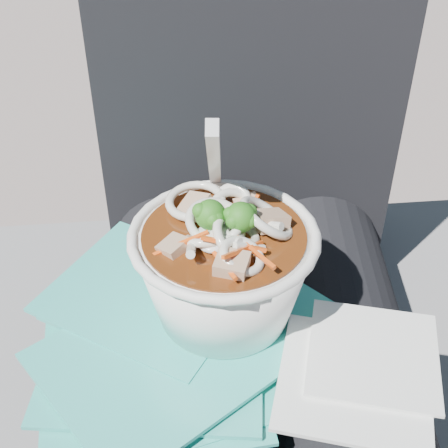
{
  "coord_description": "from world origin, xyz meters",
  "views": [
    {
      "loc": [
        -0.02,
        -0.38,
        1.03
      ],
      "look_at": [
        -0.03,
        0.02,
        0.72
      ],
      "focal_mm": 50.0,
      "sensor_mm": 36.0,
      "label": 1
    }
  ],
  "objects_px": {
    "lap": "(250,394)",
    "udon_bowl": "(224,263)",
    "stone_ledge": "(243,439)",
    "plastic_bag": "(180,329)",
    "person_body": "(249,309)"
  },
  "relations": [
    {
      "from": "lap",
      "to": "udon_bowl",
      "type": "xyz_separation_m",
      "value": [
        -0.03,
        0.02,
        0.15
      ]
    },
    {
      "from": "person_body",
      "to": "udon_bowl",
      "type": "xyz_separation_m",
      "value": [
        -0.03,
        -0.07,
        0.13
      ]
    },
    {
      "from": "stone_ledge",
      "to": "person_body",
      "type": "bearing_deg",
      "value": -90.0
    },
    {
      "from": "lap",
      "to": "person_body",
      "type": "bearing_deg",
      "value": 90.0
    },
    {
      "from": "stone_ledge",
      "to": "udon_bowl",
      "type": "distance_m",
      "value": 0.47
    },
    {
      "from": "stone_ledge",
      "to": "lap",
      "type": "relative_size",
      "value": 2.08
    },
    {
      "from": "plastic_bag",
      "to": "udon_bowl",
      "type": "height_order",
      "value": "udon_bowl"
    },
    {
      "from": "lap",
      "to": "udon_bowl",
      "type": "height_order",
      "value": "udon_bowl"
    },
    {
      "from": "person_body",
      "to": "plastic_bag",
      "type": "relative_size",
      "value": 3.09
    },
    {
      "from": "lap",
      "to": "plastic_bag",
      "type": "bearing_deg",
      "value": 174.72
    },
    {
      "from": "person_body",
      "to": "plastic_bag",
      "type": "height_order",
      "value": "person_body"
    },
    {
      "from": "lap",
      "to": "udon_bowl",
      "type": "distance_m",
      "value": 0.15
    },
    {
      "from": "lap",
      "to": "plastic_bag",
      "type": "height_order",
      "value": "plastic_bag"
    },
    {
      "from": "stone_ledge",
      "to": "udon_bowl",
      "type": "height_order",
      "value": "udon_bowl"
    },
    {
      "from": "plastic_bag",
      "to": "udon_bowl",
      "type": "relative_size",
      "value": 1.61
    }
  ]
}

